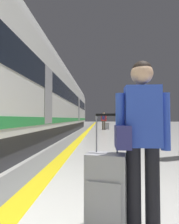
# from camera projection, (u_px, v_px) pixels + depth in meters

# --- Properties ---
(safety_line_strip) EXTENTS (0.36, 80.00, 0.01)m
(safety_line_strip) POSITION_uv_depth(u_px,v_px,m) (83.00, 135.00, 11.10)
(safety_line_strip) COLOR yellow
(safety_line_strip) RESTS_ON ground
(tactile_edge_band) EXTENTS (0.76, 80.00, 0.01)m
(tactile_edge_band) POSITION_uv_depth(u_px,v_px,m) (77.00, 135.00, 11.12)
(tactile_edge_band) COLOR slate
(tactile_edge_band) RESTS_ON ground
(high_speed_train) EXTENTS (2.94, 27.87, 4.97)m
(high_speed_train) POSITION_uv_depth(u_px,v_px,m) (45.00, 95.00, 10.69)
(high_speed_train) COLOR #38383D
(high_speed_train) RESTS_ON ground
(traveller_foreground) EXTENTS (0.52, 0.27, 1.64)m
(traveller_foreground) POSITION_uv_depth(u_px,v_px,m) (141.00, 132.00, 1.68)
(traveller_foreground) COLOR black
(traveller_foreground) RESTS_ON ground
(rolling_suitcase_foreground) EXTENTS (0.42, 0.30, 1.13)m
(rolling_suitcase_foreground) POSITION_uv_depth(u_px,v_px,m) (106.00, 189.00, 1.70)
(rolling_suitcase_foreground) COLOR #9E9EA3
(rolling_suitcase_foreground) RESTS_ON ground
(passenger_near) EXTENTS (0.52, 0.38, 1.70)m
(passenger_near) POSITION_uv_depth(u_px,v_px,m) (104.00, 119.00, 16.98)
(passenger_near) COLOR brown
(passenger_near) RESTS_ON ground
(suitcase_near) EXTENTS (0.41, 0.29, 0.67)m
(suitcase_near) POSITION_uv_depth(u_px,v_px,m) (107.00, 126.00, 16.82)
(suitcase_near) COLOR #9E9EA3
(suitcase_near) RESTS_ON ground
(waste_bin) EXTENTS (0.46, 0.46, 0.91)m
(waste_bin) POSITION_uv_depth(u_px,v_px,m) (134.00, 129.00, 10.67)
(waste_bin) COLOR #2D6638
(waste_bin) RESTS_ON ground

